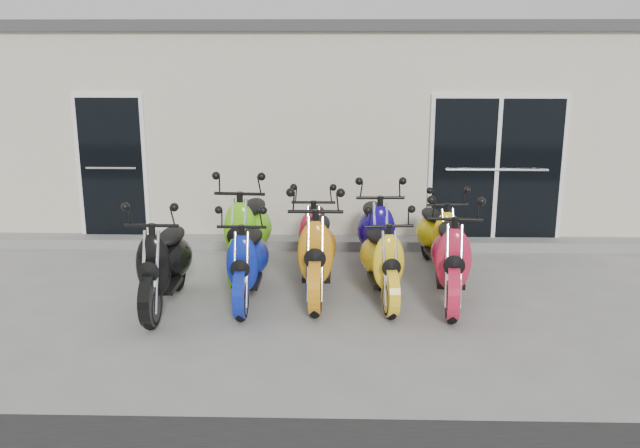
{
  "coord_description": "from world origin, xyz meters",
  "views": [
    {
      "loc": [
        0.24,
        -8.4,
        3.15
      ],
      "look_at": [
        0.0,
        0.6,
        0.75
      ],
      "focal_mm": 40.0,
      "sensor_mm": 36.0,
      "label": 1
    }
  ],
  "objects_px": {
    "scooter_front_blue": "(247,250)",
    "scooter_front_orange_a": "(317,239)",
    "scooter_back_green": "(248,220)",
    "scooter_back_red": "(314,225)",
    "scooter_back_yellow": "(439,226)",
    "scooter_front_orange_b": "(382,250)",
    "scooter_back_blue": "(376,223)",
    "scooter_front_black": "(164,251)",
    "scooter_front_red": "(452,246)"
  },
  "relations": [
    {
      "from": "scooter_back_green",
      "to": "scooter_back_yellow",
      "type": "height_order",
      "value": "scooter_back_green"
    },
    {
      "from": "scooter_back_blue",
      "to": "scooter_back_yellow",
      "type": "distance_m",
      "value": 0.86
    },
    {
      "from": "scooter_front_red",
      "to": "scooter_front_orange_a",
      "type": "bearing_deg",
      "value": -179.78
    },
    {
      "from": "scooter_front_blue",
      "to": "scooter_back_red",
      "type": "bearing_deg",
      "value": 58.01
    },
    {
      "from": "scooter_front_blue",
      "to": "scooter_front_red",
      "type": "height_order",
      "value": "scooter_front_red"
    },
    {
      "from": "scooter_back_blue",
      "to": "scooter_front_orange_a",
      "type": "bearing_deg",
      "value": -133.3
    },
    {
      "from": "scooter_front_black",
      "to": "scooter_back_red",
      "type": "distance_m",
      "value": 2.22
    },
    {
      "from": "scooter_front_blue",
      "to": "scooter_front_orange_a",
      "type": "xyz_separation_m",
      "value": [
        0.83,
        0.22,
        0.09
      ]
    },
    {
      "from": "scooter_back_green",
      "to": "scooter_back_blue",
      "type": "bearing_deg",
      "value": 5.49
    },
    {
      "from": "scooter_front_black",
      "to": "scooter_back_green",
      "type": "distance_m",
      "value": 1.52
    },
    {
      "from": "scooter_front_orange_a",
      "to": "scooter_front_red",
      "type": "bearing_deg",
      "value": -5.53
    },
    {
      "from": "scooter_front_orange_b",
      "to": "scooter_back_blue",
      "type": "bearing_deg",
      "value": 84.88
    },
    {
      "from": "scooter_front_black",
      "to": "scooter_back_blue",
      "type": "relative_size",
      "value": 0.98
    },
    {
      "from": "scooter_back_red",
      "to": "scooter_front_blue",
      "type": "bearing_deg",
      "value": -123.1
    },
    {
      "from": "scooter_back_green",
      "to": "scooter_back_yellow",
      "type": "distance_m",
      "value": 2.58
    },
    {
      "from": "scooter_front_black",
      "to": "scooter_front_red",
      "type": "height_order",
      "value": "scooter_front_red"
    },
    {
      "from": "scooter_front_orange_a",
      "to": "scooter_front_red",
      "type": "relative_size",
      "value": 1.04
    },
    {
      "from": "scooter_back_blue",
      "to": "scooter_back_yellow",
      "type": "xyz_separation_m",
      "value": [
        0.85,
        0.1,
        -0.08
      ]
    },
    {
      "from": "scooter_front_orange_a",
      "to": "scooter_front_red",
      "type": "xyz_separation_m",
      "value": [
        1.61,
        -0.16,
        -0.03
      ]
    },
    {
      "from": "scooter_front_blue",
      "to": "scooter_back_red",
      "type": "relative_size",
      "value": 0.99
    },
    {
      "from": "scooter_front_orange_a",
      "to": "scooter_back_yellow",
      "type": "xyz_separation_m",
      "value": [
        1.62,
        1.0,
        -0.1
      ]
    },
    {
      "from": "scooter_back_blue",
      "to": "scooter_front_black",
      "type": "bearing_deg",
      "value": -155.23
    },
    {
      "from": "scooter_front_black",
      "to": "scooter_front_red",
      "type": "distance_m",
      "value": 3.41
    },
    {
      "from": "scooter_front_orange_b",
      "to": "scooter_back_blue",
      "type": "distance_m",
      "value": 1.02
    },
    {
      "from": "scooter_front_orange_b",
      "to": "scooter_front_red",
      "type": "bearing_deg",
      "value": -8.95
    },
    {
      "from": "scooter_back_red",
      "to": "scooter_back_yellow",
      "type": "xyz_separation_m",
      "value": [
        1.68,
        0.03,
        -0.02
      ]
    },
    {
      "from": "scooter_front_orange_a",
      "to": "scooter_front_orange_b",
      "type": "relative_size",
      "value": 1.14
    },
    {
      "from": "scooter_back_green",
      "to": "scooter_front_orange_a",
      "type": "bearing_deg",
      "value": -37.7
    },
    {
      "from": "scooter_back_red",
      "to": "scooter_back_yellow",
      "type": "bearing_deg",
      "value": 0.41
    },
    {
      "from": "scooter_front_blue",
      "to": "scooter_back_yellow",
      "type": "bearing_deg",
      "value": 27.09
    },
    {
      "from": "scooter_front_black",
      "to": "scooter_back_yellow",
      "type": "bearing_deg",
      "value": 23.5
    },
    {
      "from": "scooter_front_orange_b",
      "to": "scooter_back_yellow",
      "type": "xyz_separation_m",
      "value": [
        0.82,
        1.12,
        -0.01
      ]
    },
    {
      "from": "scooter_front_orange_b",
      "to": "scooter_front_red",
      "type": "xyz_separation_m",
      "value": [
        0.82,
        -0.04,
        0.07
      ]
    },
    {
      "from": "scooter_front_orange_a",
      "to": "scooter_front_red",
      "type": "distance_m",
      "value": 1.62
    },
    {
      "from": "scooter_front_blue",
      "to": "scooter_back_yellow",
      "type": "xyz_separation_m",
      "value": [
        2.44,
        1.22,
        -0.01
      ]
    },
    {
      "from": "scooter_front_black",
      "to": "scooter_front_orange_a",
      "type": "relative_size",
      "value": 0.94
    },
    {
      "from": "scooter_back_yellow",
      "to": "scooter_front_blue",
      "type": "bearing_deg",
      "value": -160.33
    },
    {
      "from": "scooter_front_orange_a",
      "to": "scooter_back_blue",
      "type": "bearing_deg",
      "value": 49.54
    },
    {
      "from": "scooter_front_red",
      "to": "scooter_back_green",
      "type": "relative_size",
      "value": 0.95
    },
    {
      "from": "scooter_front_orange_b",
      "to": "scooter_back_green",
      "type": "height_order",
      "value": "scooter_back_green"
    },
    {
      "from": "scooter_front_blue",
      "to": "scooter_front_red",
      "type": "xyz_separation_m",
      "value": [
        2.44,
        0.06,
        0.06
      ]
    },
    {
      "from": "scooter_front_blue",
      "to": "scooter_back_blue",
      "type": "height_order",
      "value": "scooter_back_blue"
    },
    {
      "from": "scooter_front_black",
      "to": "scooter_front_red",
      "type": "xyz_separation_m",
      "value": [
        3.39,
        0.27,
        0.02
      ]
    },
    {
      "from": "scooter_front_orange_b",
      "to": "scooter_back_yellow",
      "type": "height_order",
      "value": "scooter_front_orange_b"
    },
    {
      "from": "scooter_back_red",
      "to": "scooter_back_yellow",
      "type": "height_order",
      "value": "scooter_back_red"
    },
    {
      "from": "scooter_front_orange_b",
      "to": "scooter_back_yellow",
      "type": "bearing_deg",
      "value": 47.28
    },
    {
      "from": "scooter_front_red",
      "to": "scooter_back_blue",
      "type": "distance_m",
      "value": 1.35
    },
    {
      "from": "scooter_front_black",
      "to": "scooter_front_orange_a",
      "type": "bearing_deg",
      "value": 14.26
    },
    {
      "from": "scooter_back_green",
      "to": "scooter_back_red",
      "type": "height_order",
      "value": "scooter_back_green"
    },
    {
      "from": "scooter_back_yellow",
      "to": "scooter_front_orange_b",
      "type": "bearing_deg",
      "value": -133.08
    }
  ]
}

